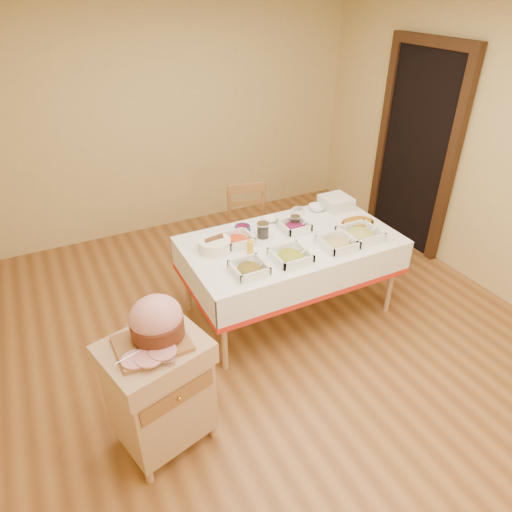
{
  "coord_description": "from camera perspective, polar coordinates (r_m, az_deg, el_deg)",
  "views": [
    {
      "loc": [
        -1.5,
        -2.59,
        2.68
      ],
      "look_at": [
        -0.08,
        0.2,
        0.76
      ],
      "focal_mm": 32.0,
      "sensor_mm": 36.0,
      "label": 1
    }
  ],
  "objects": [
    {
      "name": "small_bowl_mid",
      "position": [
        4.0,
        -1.7,
        3.44
      ],
      "size": [
        0.14,
        0.14,
        0.06
      ],
      "color": "navy",
      "rests_on": "dining_table"
    },
    {
      "name": "bread_basket",
      "position": [
        3.73,
        -5.2,
        1.41
      ],
      "size": [
        0.27,
        0.27,
        0.12
      ],
      "color": "white",
      "rests_on": "dining_table"
    },
    {
      "name": "serving_dish_f",
      "position": [
        4.04,
        4.81,
        3.71
      ],
      "size": [
        0.25,
        0.24,
        0.11
      ],
      "color": "white",
      "rests_on": "dining_table"
    },
    {
      "name": "serving_dish_e",
      "position": [
        3.83,
        -2.3,
        2.06
      ],
      "size": [
        0.25,
        0.24,
        0.11
      ],
      "color": "white",
      "rests_on": "dining_table"
    },
    {
      "name": "ham_on_board",
      "position": [
        2.74,
        -12.42,
        -8.17
      ],
      "size": [
        0.44,
        0.42,
        0.29
      ],
      "color": "brown",
      "rests_on": "butcher_cart"
    },
    {
      "name": "plate_stack",
      "position": [
        4.5,
        9.95,
        6.62
      ],
      "size": [
        0.27,
        0.27,
        0.11
      ],
      "color": "white",
      "rests_on": "dining_table"
    },
    {
      "name": "serving_dish_a",
      "position": [
        3.45,
        -0.86,
        -1.57
      ],
      "size": [
        0.26,
        0.25,
        0.11
      ],
      "color": "white",
      "rests_on": "dining_table"
    },
    {
      "name": "room_shell",
      "position": [
        3.3,
        2.91,
        6.79
      ],
      "size": [
        5.0,
        5.0,
        5.0
      ],
      "color": "brown",
      "rests_on": "ground"
    },
    {
      "name": "preserve_jar_left",
      "position": [
        3.91,
        0.87,
        3.16
      ],
      "size": [
        0.11,
        0.11,
        0.13
      ],
      "color": "silver",
      "rests_on": "dining_table"
    },
    {
      "name": "doorway",
      "position": [
        5.32,
        19.42,
        12.73
      ],
      "size": [
        0.09,
        1.1,
        2.2
      ],
      "color": "black",
      "rests_on": "ground"
    },
    {
      "name": "dining_table",
      "position": [
        3.99,
        4.29,
        0.06
      ],
      "size": [
        1.82,
        1.02,
        0.76
      ],
      "color": "tan",
      "rests_on": "ground"
    },
    {
      "name": "serving_dish_c",
      "position": [
        3.83,
        10.16,
        1.6
      ],
      "size": [
        0.28,
        0.28,
        0.11
      ],
      "color": "white",
      "rests_on": "dining_table"
    },
    {
      "name": "preserve_jar_right",
      "position": [
        4.08,
        4.91,
        4.19
      ],
      "size": [
        0.09,
        0.09,
        0.11
      ],
      "color": "silver",
      "rests_on": "dining_table"
    },
    {
      "name": "mustard_bottle",
      "position": [
        3.64,
        -0.75,
        1.07
      ],
      "size": [
        0.05,
        0.05,
        0.16
      ],
      "color": "gold",
      "rests_on": "dining_table"
    },
    {
      "name": "butcher_cart",
      "position": [
        3.04,
        -11.99,
        -15.88
      ],
      "size": [
        0.7,
        0.63,
        0.84
      ],
      "color": "tan",
      "rests_on": "ground"
    },
    {
      "name": "serving_dish_b",
      "position": [
        3.61,
        4.34,
        0.0
      ],
      "size": [
        0.28,
        0.28,
        0.11
      ],
      "color": "white",
      "rests_on": "dining_table"
    },
    {
      "name": "bowl_white_imported",
      "position": [
        4.19,
        1.83,
        4.58
      ],
      "size": [
        0.18,
        0.18,
        0.03
      ],
      "primitive_type": "imported",
      "rotation": [
        0.0,
        0.0,
        -0.35
      ],
      "color": "white",
      "rests_on": "dining_table"
    },
    {
      "name": "brass_platter",
      "position": [
        4.22,
        12.58,
        4.03
      ],
      "size": [
        0.32,
        0.23,
        0.04
      ],
      "color": "gold",
      "rests_on": "dining_table"
    },
    {
      "name": "serving_dish_d",
      "position": [
        4.0,
        12.91,
        2.71
      ],
      "size": [
        0.31,
        0.31,
        0.12
      ],
      "color": "white",
      "rests_on": "dining_table"
    },
    {
      "name": "small_bowl_right",
      "position": [
        4.33,
        5.31,
        5.6
      ],
      "size": [
        0.12,
        0.12,
        0.06
      ],
      "color": "white",
      "rests_on": "dining_table"
    },
    {
      "name": "bowl_small_imported",
      "position": [
        4.43,
        7.62,
        5.99
      ],
      "size": [
        0.22,
        0.22,
        0.05
      ],
      "primitive_type": "imported",
      "rotation": [
        0.0,
        0.0,
        0.43
      ],
      "color": "white",
      "rests_on": "dining_table"
    },
    {
      "name": "small_bowl_left",
      "position": [
        3.88,
        -5.64,
        2.24
      ],
      "size": [
        0.12,
        0.12,
        0.05
      ],
      "color": "white",
      "rests_on": "dining_table"
    },
    {
      "name": "dining_chair",
      "position": [
        4.63,
        -0.78,
        3.21
      ],
      "size": [
        0.5,
        0.48,
        0.93
      ],
      "color": "brown",
      "rests_on": "ground"
    }
  ]
}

